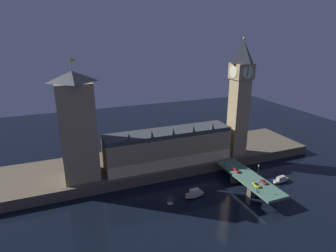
# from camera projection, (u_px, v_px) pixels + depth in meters

# --- Properties ---
(ground_plane) EXTENTS (400.00, 400.00, 0.00)m
(ground_plane) POSITION_uv_depth(u_px,v_px,m) (170.00, 199.00, 143.08)
(ground_plane) COLOR black
(embankment) EXTENTS (220.00, 42.00, 5.81)m
(embankment) POSITION_uv_depth(u_px,v_px,m) (147.00, 163.00, 176.64)
(embankment) COLOR brown
(embankment) RESTS_ON ground_plane
(parliament_hall) EXTENTS (75.91, 17.10, 24.59)m
(parliament_hall) POSITION_uv_depth(u_px,v_px,m) (168.00, 147.00, 167.31)
(parliament_hall) COLOR tan
(parliament_hall) RESTS_ON embankment
(clock_tower) EXTENTS (11.88, 11.99, 72.78)m
(clock_tower) POSITION_uv_depth(u_px,v_px,m) (240.00, 96.00, 172.48)
(clock_tower) COLOR tan
(clock_tower) RESTS_ON embankment
(victoria_tower) EXTENTS (18.17, 18.17, 63.35)m
(victoria_tower) POSITION_uv_depth(u_px,v_px,m) (77.00, 126.00, 145.29)
(victoria_tower) COLOR tan
(victoria_tower) RESTS_ON embankment
(bridge) EXTENTS (12.69, 46.00, 6.54)m
(bridge) POSITION_uv_depth(u_px,v_px,m) (249.00, 179.00, 152.60)
(bridge) COLOR #4C7560
(bridge) RESTS_ON ground_plane
(car_northbound_lead) EXTENTS (1.96, 4.71, 1.53)m
(car_northbound_lead) POSITION_uv_depth(u_px,v_px,m) (236.00, 170.00, 157.67)
(car_northbound_lead) COLOR red
(car_northbound_lead) RESTS_ON bridge
(car_northbound_trail) EXTENTS (2.00, 4.62, 1.46)m
(car_northbound_trail) POSITION_uv_depth(u_px,v_px,m) (256.00, 185.00, 142.42)
(car_northbound_trail) COLOR yellow
(car_northbound_trail) RESTS_ON bridge
(car_southbound_lead) EXTENTS (1.85, 4.08, 1.43)m
(car_southbound_lead) POSITION_uv_depth(u_px,v_px,m) (263.00, 182.00, 145.44)
(car_southbound_lead) COLOR red
(car_southbound_lead) RESTS_ON bridge
(pedestrian_near_rail) EXTENTS (0.38, 0.38, 1.63)m
(pedestrian_near_rail) POSITION_uv_depth(u_px,v_px,m) (257.00, 190.00, 137.88)
(pedestrian_near_rail) COLOR black
(pedestrian_near_rail) RESTS_ON bridge
(street_lamp_near) EXTENTS (1.34, 0.60, 6.59)m
(street_lamp_near) POSITION_uv_depth(u_px,v_px,m) (258.00, 185.00, 135.70)
(street_lamp_near) COLOR #2D3333
(street_lamp_near) RESTS_ON bridge
(street_lamp_mid) EXTENTS (1.34, 0.60, 5.94)m
(street_lamp_mid) POSITION_uv_depth(u_px,v_px,m) (259.00, 169.00, 153.02)
(street_lamp_mid) COLOR #2D3333
(street_lamp_mid) RESTS_ON bridge
(street_lamp_far) EXTENTS (1.34, 0.60, 7.17)m
(street_lamp_far) POSITION_uv_depth(u_px,v_px,m) (225.00, 160.00, 161.60)
(street_lamp_far) COLOR #2D3333
(street_lamp_far) RESTS_ON bridge
(boat_upstream) EXTENTS (11.09, 4.72, 4.51)m
(boat_upstream) POSITION_uv_depth(u_px,v_px,m) (195.00, 194.00, 144.45)
(boat_upstream) COLOR #B2A893
(boat_upstream) RESTS_ON ground_plane
(boat_downstream) EXTENTS (11.56, 4.88, 3.47)m
(boat_downstream) POSITION_uv_depth(u_px,v_px,m) (281.00, 180.00, 159.36)
(boat_downstream) COLOR white
(boat_downstream) RESTS_ON ground_plane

